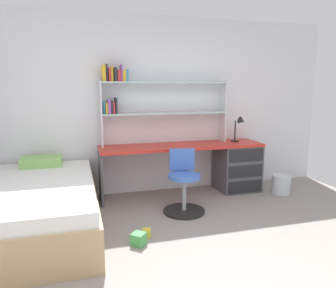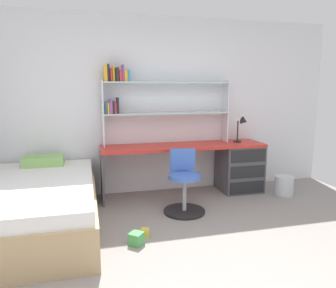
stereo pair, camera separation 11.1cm
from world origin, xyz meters
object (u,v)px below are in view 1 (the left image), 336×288
desk (223,164)px  toy_block_yellow_0 (147,233)px  swivel_chair (184,188)px  waste_bin (281,184)px  bookshelf_hutch (147,97)px  desk_lamp (240,125)px  toy_block_green_1 (138,239)px  bed_platform (37,207)px

desk → toy_block_yellow_0: bearing=-140.0°
swivel_chair → waste_bin: swivel_chair is taller
waste_bin → toy_block_yellow_0: waste_bin is taller
bookshelf_hutch → desk_lamp: size_ratio=4.77×
waste_bin → toy_block_yellow_0: bearing=-159.4°
desk → waste_bin: (0.77, -0.37, -0.28)m
bookshelf_hutch → toy_block_green_1: bookshelf_hutch is taller
bookshelf_hutch → toy_block_yellow_0: (-0.31, -1.36, -1.37)m
swivel_chair → waste_bin: size_ratio=2.81×
swivel_chair → toy_block_green_1: 1.04m
bookshelf_hutch → bed_platform: bearing=-147.4°
swivel_chair → toy_block_yellow_0: (-0.60, -0.57, -0.26)m
desk_lamp → swivel_chair: 1.45m
bed_platform → desk_lamp: bearing=15.1°
bed_platform → desk: bearing=16.5°
desk_lamp → bookshelf_hutch: bearing=173.8°
bed_platform → waste_bin: bearing=6.5°
swivel_chair → toy_block_green_1: bearing=-134.8°
waste_bin → toy_block_green_1: bearing=-157.1°
bookshelf_hutch → swivel_chair: (0.28, -0.79, -1.10)m
desk → swivel_chair: (-0.83, -0.63, -0.11)m
bookshelf_hutch → toy_block_yellow_0: bearing=-103.0°
desk_lamp → waste_bin: size_ratio=1.38×
desk → toy_block_yellow_0: desk is taller
desk_lamp → toy_block_yellow_0: desk_lamp is taller
desk → waste_bin: 0.90m
bookshelf_hutch → swivel_chair: bearing=-70.3°
desk_lamp → bed_platform: (-2.81, -0.76, -0.72)m
swivel_chair → toy_block_yellow_0: size_ratio=9.23×
bookshelf_hutch → waste_bin: bearing=-15.8°
desk_lamp → waste_bin: desk_lamp is taller
waste_bin → toy_block_green_1: size_ratio=2.24×
bookshelf_hutch → desk_lamp: 1.45m
bookshelf_hutch → desk: bearing=-8.2°
toy_block_green_1 → waste_bin: bearing=22.9°
desk_lamp → waste_bin: bearing=-37.5°
bookshelf_hutch → waste_bin: size_ratio=6.60×
desk_lamp → bed_platform: 3.00m
bed_platform → waste_bin: bed_platform is taller
desk → bookshelf_hutch: (-1.12, 0.16, 0.99)m
bed_platform → bookshelf_hutch: bearing=32.6°
waste_bin → desk_lamp: bearing=142.5°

